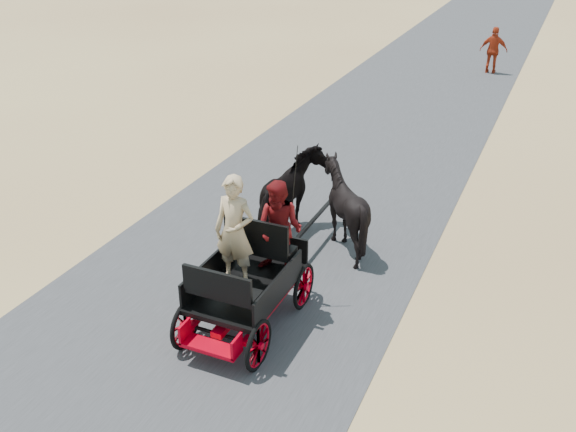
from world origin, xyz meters
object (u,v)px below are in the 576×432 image
at_px(pedestrian, 494,50).
at_px(horse_left, 291,197).
at_px(carriage, 247,305).
at_px(horse_right, 344,207).

bearing_deg(pedestrian, horse_left, 81.33).
height_order(horse_left, pedestrian, pedestrian).
bearing_deg(carriage, pedestrian, 86.13).
height_order(horse_left, horse_right, horse_right).
height_order(horse_right, pedestrian, pedestrian).
xyz_separation_m(horse_left, horse_right, (1.10, 0.00, 0.00)).
height_order(carriage, horse_left, horse_left).
relative_size(horse_left, horse_right, 1.18).
bearing_deg(horse_left, pedestrian, -96.73).
relative_size(horse_right, pedestrian, 0.98).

